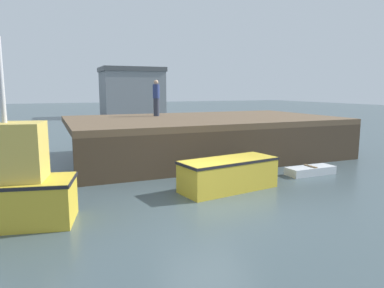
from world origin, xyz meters
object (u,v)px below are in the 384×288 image
Objects in this scene: fishing_boat_near_left at (9,189)px; rowboat at (310,170)px; fishing_boat_near_right at (228,173)px; dockworker at (156,98)px.

fishing_boat_near_left is 10.13m from rowboat.
dockworker is at bearing 90.96° from fishing_boat_near_right.
dockworker is (6.05, 7.99, 1.88)m from fishing_boat_near_left.
fishing_boat_near_right is at bearing 5.95° from fishing_boat_near_left.
dockworker is at bearing 120.62° from rowboat.
fishing_boat_near_left is at bearing -174.05° from fishing_boat_near_right.
fishing_boat_near_left is 2.24× the size of rowboat.
fishing_boat_near_left is 6.22m from fishing_boat_near_right.
dockworker reaches higher than fishing_boat_near_right.
fishing_boat_near_left reaches higher than dockworker.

